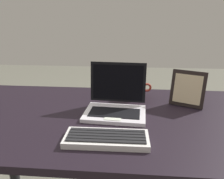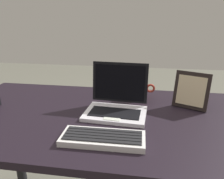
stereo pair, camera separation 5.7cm
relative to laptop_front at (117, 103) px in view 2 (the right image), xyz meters
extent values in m
cube|color=black|center=(-0.09, -0.03, -0.06)|extent=(1.39, 0.73, 0.03)
cylinder|color=black|center=(-0.72, 0.27, -0.42)|extent=(0.06, 0.06, 0.69)
cylinder|color=black|center=(0.54, 0.27, -0.42)|extent=(0.06, 0.06, 0.69)
cube|color=silver|center=(0.00, -0.03, -0.04)|extent=(0.27, 0.20, 0.02)
cube|color=black|center=(0.00, -0.04, -0.03)|extent=(0.22, 0.11, 0.00)
cube|color=silver|center=(-0.01, -0.10, -0.03)|extent=(0.07, 0.03, 0.00)
cube|color=black|center=(0.00, 0.07, 0.08)|extent=(0.26, 0.05, 0.18)
cube|color=black|center=(0.00, 0.06, 0.08)|extent=(0.23, 0.04, 0.16)
cube|color=#59CCF2|center=(0.00, 0.06, 0.05)|extent=(0.22, 0.02, 0.01)
cube|color=silver|center=(-0.02, -0.24, -0.03)|extent=(0.29, 0.12, 0.02)
cube|color=black|center=(-0.02, -0.28, -0.02)|extent=(0.27, 0.02, 0.00)
cube|color=black|center=(-0.02, -0.26, -0.02)|extent=(0.27, 0.02, 0.00)
cube|color=black|center=(-0.02, -0.24, -0.02)|extent=(0.27, 0.02, 0.00)
cube|color=black|center=(-0.02, -0.23, -0.02)|extent=(0.27, 0.02, 0.00)
cube|color=black|center=(-0.02, -0.21, -0.02)|extent=(0.27, 0.02, 0.00)
cube|color=black|center=(0.33, 0.10, 0.04)|extent=(0.16, 0.10, 0.17)
cube|color=#CEB991|center=(0.33, 0.09, 0.04)|extent=(0.13, 0.07, 0.13)
cube|color=black|center=(0.34, 0.12, -0.03)|extent=(0.02, 0.02, 0.03)
cylinder|color=#AD392A|center=(0.09, 0.19, 0.01)|extent=(0.08, 0.08, 0.10)
torus|color=#AD392A|center=(0.15, 0.19, 0.01)|extent=(0.05, 0.01, 0.05)
camera|label=1|loc=(0.06, -0.89, 0.37)|focal=34.63mm
camera|label=2|loc=(0.11, -0.88, 0.37)|focal=34.63mm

